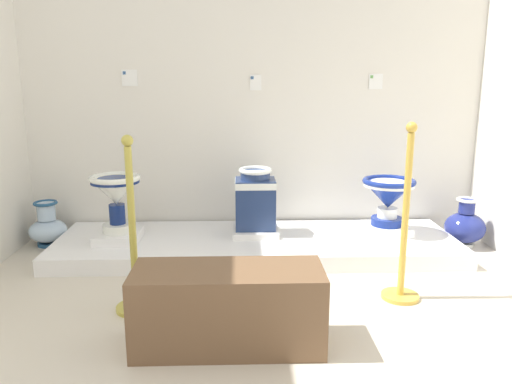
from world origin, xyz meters
The scene contains 17 objects.
ground_plane centered at (1.85, 0.83, -0.01)m, with size 5.69×5.66×0.02m, color beige.
wall_back centered at (1.85, 2.89, 1.46)m, with size 3.89×0.06×2.92m, color silver.
display_platform centered at (1.85, 2.39, 0.06)m, with size 3.00×0.90×0.12m, color white.
plinth_block_tall_cobalt centered at (0.82, 2.34, 0.15)m, with size 0.32×0.34×0.07m, color white.
antique_toilet_tall_cobalt centered at (0.82, 2.34, 0.49)m, with size 0.37×0.37×0.43m.
plinth_block_pale_glazed centered at (1.84, 2.49, 0.14)m, with size 0.35×0.36×0.05m, color white.
antique_toilet_pale_glazed centered at (1.84, 2.49, 0.41)m, with size 0.31×0.26×0.47m.
plinth_block_rightmost centered at (2.86, 2.45, 0.15)m, with size 0.34×0.30×0.07m, color white.
antique_toilet_rightmost centered at (2.86, 2.45, 0.43)m, with size 0.40×0.40×0.36m.
info_placard_first centered at (0.85, 2.86, 1.30)m, with size 0.12×0.01×0.13m.
info_placard_second centered at (1.85, 2.86, 1.27)m, with size 0.09×0.01×0.12m.
info_placard_third centered at (2.82, 2.86, 1.27)m, with size 0.11×0.01×0.12m.
decorative_vase_corner centered at (0.20, 2.61, 0.15)m, with size 0.29×0.29×0.36m.
decorative_vase_spare centered at (3.49, 2.48, 0.16)m, with size 0.31×0.31×0.39m.
stanchion_post_near_left centered at (1.12, 1.45, 0.32)m, with size 0.23×0.23×1.00m.
stanchion_post_near_right centered at (2.68, 1.55, 0.36)m, with size 0.22×0.22×1.06m.
museum_bench centered at (1.66, 1.04, 0.20)m, with size 0.93×0.36×0.40m, color brown.
Camera 1 is at (1.72, -1.20, 1.29)m, focal length 34.75 mm.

